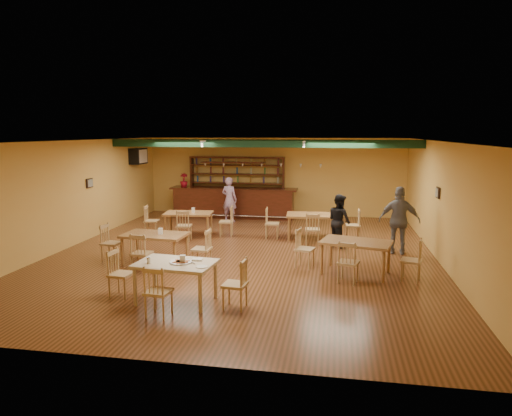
% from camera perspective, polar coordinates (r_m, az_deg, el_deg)
% --- Properties ---
extents(floor, '(12.00, 12.00, 0.00)m').
position_cam_1_polar(floor, '(12.46, -1.51, -5.64)').
color(floor, '#503116').
rests_on(floor, ground).
extents(ceiling_beam, '(10.00, 0.30, 0.25)m').
position_cam_1_polar(ceiling_beam, '(14.79, 0.61, 8.00)').
color(ceiling_beam, black).
rests_on(ceiling_beam, ceiling).
extents(track_rail_left, '(0.05, 2.50, 0.05)m').
position_cam_1_polar(track_rail_left, '(15.76, -5.57, 8.31)').
color(track_rail_left, white).
rests_on(track_rail_left, ceiling).
extents(track_rail_right, '(0.05, 2.50, 0.05)m').
position_cam_1_polar(track_rail_right, '(15.23, 6.24, 8.25)').
color(track_rail_right, white).
rests_on(track_rail_right, ceiling).
extents(ac_unit, '(0.34, 0.70, 0.48)m').
position_cam_1_polar(ac_unit, '(17.56, -14.37, 6.24)').
color(ac_unit, white).
rests_on(ac_unit, wall_left).
extents(picture_left, '(0.04, 0.34, 0.28)m').
position_cam_1_polar(picture_left, '(14.84, -19.92, 2.92)').
color(picture_left, black).
rests_on(picture_left, wall_left).
extents(picture_right, '(0.04, 0.34, 0.28)m').
position_cam_1_polar(picture_right, '(12.65, 21.60, 1.77)').
color(picture_right, black).
rests_on(picture_right, wall_right).
extents(bar_counter, '(4.83, 0.85, 1.13)m').
position_cam_1_polar(bar_counter, '(17.57, -2.78, 0.68)').
color(bar_counter, '#35180A').
rests_on(bar_counter, ground).
extents(back_bar_hutch, '(3.73, 0.40, 2.28)m').
position_cam_1_polar(back_bar_hutch, '(18.11, -2.35, 2.77)').
color(back_bar_hutch, '#35180A').
rests_on(back_bar_hutch, ground).
extents(poinsettia, '(0.38, 0.38, 0.52)m').
position_cam_1_polar(poinsettia, '(18.00, -8.92, 3.43)').
color(poinsettia, '#A10E1E').
rests_on(poinsettia, bar_counter).
extents(dining_table_a, '(1.57, 1.05, 0.74)m').
position_cam_1_polar(dining_table_a, '(14.65, -8.32, -1.97)').
color(dining_table_a, brown).
rests_on(dining_table_a, ground).
extents(dining_table_b, '(1.60, 1.02, 0.77)m').
position_cam_1_polar(dining_table_b, '(14.10, 6.97, -2.31)').
color(dining_table_b, brown).
rests_on(dining_table_b, ground).
extents(dining_table_c, '(1.58, 1.01, 0.76)m').
position_cam_1_polar(dining_table_c, '(11.68, -12.35, -4.97)').
color(dining_table_c, brown).
rests_on(dining_table_c, ground).
extents(dining_table_d, '(1.72, 1.28, 0.77)m').
position_cam_1_polar(dining_table_d, '(10.88, 12.21, -6.00)').
color(dining_table_d, brown).
rests_on(dining_table_d, ground).
extents(near_table, '(1.55, 1.08, 0.79)m').
position_cam_1_polar(near_table, '(9.06, -9.86, -9.03)').
color(near_table, tan).
rests_on(near_table, ground).
extents(pizza_tray, '(0.50, 0.50, 0.01)m').
position_cam_1_polar(pizza_tray, '(8.91, -9.29, -6.64)').
color(pizza_tray, silver).
rests_on(pizza_tray, near_table).
extents(parmesan_shaker, '(0.08, 0.08, 0.11)m').
position_cam_1_polar(parmesan_shaker, '(8.96, -13.15, -6.36)').
color(parmesan_shaker, '#EAE5C6').
rests_on(parmesan_shaker, near_table).
extents(napkin_stack, '(0.21, 0.17, 0.03)m').
position_cam_1_polar(napkin_stack, '(9.02, -7.27, -6.34)').
color(napkin_stack, white).
rests_on(napkin_stack, near_table).
extents(pizza_server, '(0.30, 0.28, 0.00)m').
position_cam_1_polar(pizza_server, '(8.91, -8.22, -6.55)').
color(pizza_server, silver).
rests_on(pizza_server, pizza_tray).
extents(side_plate, '(0.24, 0.24, 0.01)m').
position_cam_1_polar(side_plate, '(8.58, -6.75, -7.22)').
color(side_plate, white).
rests_on(side_plate, near_table).
extents(patron_bar, '(0.68, 0.54, 1.62)m').
position_cam_1_polar(patron_bar, '(16.74, -3.32, 1.08)').
color(patron_bar, '#884699').
rests_on(patron_bar, ground).
extents(patron_right_a, '(0.89, 0.93, 1.51)m').
position_cam_1_polar(patron_right_a, '(13.23, 10.27, -1.54)').
color(patron_right_a, black).
rests_on(patron_right_a, ground).
extents(patron_right_b, '(1.11, 0.58, 1.81)m').
position_cam_1_polar(patron_right_b, '(12.82, 17.33, -1.49)').
color(patron_right_b, slate).
rests_on(patron_right_b, ground).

